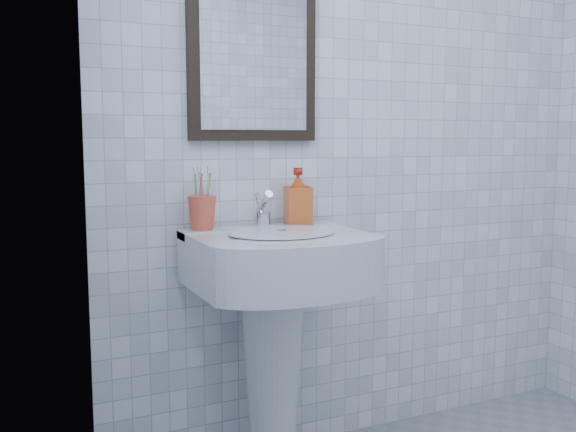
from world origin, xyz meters
TOP-DOWN VIEW (x-y plane):
  - wall_back at (0.00, 1.20)m, footprint 2.20×0.02m
  - wall_left at (-1.10, 0.00)m, footprint 0.02×2.40m
  - washbasin at (-0.49, 0.99)m, footprint 0.61×0.44m
  - faucet at (-0.49, 1.10)m, footprint 0.06×0.12m
  - toothbrush_cup at (-0.71, 1.12)m, footprint 0.11×0.11m
  - soap_dispenser at (-0.34, 1.11)m, footprint 0.11×0.12m
  - wall_mirror at (-0.49, 1.18)m, footprint 0.50×0.04m

SIDE VIEW (x-z plane):
  - washbasin at x=-0.49m, z-range 0.16..1.09m
  - faucet at x=-0.49m, z-range 0.91..1.05m
  - toothbrush_cup at x=-0.71m, z-range 0.92..1.05m
  - soap_dispenser at x=-0.34m, z-range 0.92..1.14m
  - wall_back at x=0.00m, z-range 0.00..2.50m
  - wall_left at x=-1.10m, z-range 0.00..2.50m
  - wall_mirror at x=-0.49m, z-range 1.24..1.86m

